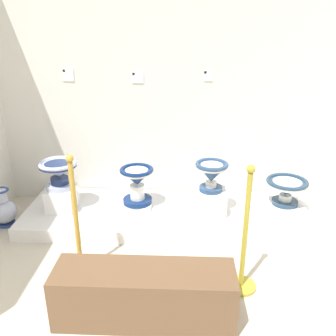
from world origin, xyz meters
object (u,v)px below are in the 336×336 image
object	(u,v)px
stanchion_post_near_left	(78,242)
museum_bench	(145,294)
antique_toilet_central_ornate	(212,173)
stanchion_post_near_right	(243,252)
info_placard_second	(137,77)
decorative_vase_corner	(4,210)
plinth_block_slender_white	(62,199)
plinth_block_central_ornate	(210,201)
antique_toilet_slender_white	(59,171)
antique_toilet_leftmost	(137,180)
info_placard_third	(208,75)
plinth_block_broad_patterned	(284,208)
info_placard_first	(68,75)
plinth_block_leftmost	(138,204)
antique_toilet_broad_patterned	(287,188)

from	to	relation	value
stanchion_post_near_left	museum_bench	bearing A→B (deg)	-39.28
antique_toilet_central_ornate	stanchion_post_near_right	size ratio (longest dim) A/B	0.32
antique_toilet_central_ornate	info_placard_second	xyz separation A→B (m)	(-0.79, 0.55, 0.86)
decorative_vase_corner	museum_bench	size ratio (longest dim) A/B	0.33
decorative_vase_corner	stanchion_post_near_right	world-z (taller)	stanchion_post_near_right
plinth_block_slender_white	plinth_block_central_ornate	world-z (taller)	plinth_block_central_ornate
stanchion_post_near_left	plinth_block_slender_white	bearing A→B (deg)	116.03
antique_toilet_slender_white	decorative_vase_corner	distance (m)	0.72
antique_toilet_slender_white	antique_toilet_leftmost	bearing A→B (deg)	6.65
info_placard_third	museum_bench	size ratio (longest dim) A/B	0.09
stanchion_post_near_right	info_placard_second	bearing A→B (deg)	122.22
antique_toilet_central_ornate	plinth_block_broad_patterned	distance (m)	0.88
plinth_block_central_ornate	museum_bench	size ratio (longest dim) A/B	0.25
info_placard_third	decorative_vase_corner	world-z (taller)	info_placard_third
info_placard_third	stanchion_post_near_right	bearing A→B (deg)	-81.74
info_placard_first	plinth_block_central_ornate	bearing A→B (deg)	-19.70
antique_toilet_slender_white	info_placard_second	xyz separation A→B (m)	(0.77, 0.55, 0.87)
stanchion_post_near_left	antique_toilet_central_ornate	bearing A→B (deg)	37.38
info_placard_third	plinth_block_central_ornate	bearing A→B (deg)	-86.11
info_placard_first	stanchion_post_near_right	size ratio (longest dim) A/B	0.13
antique_toilet_central_ornate	museum_bench	world-z (taller)	antique_toilet_central_ornate
plinth_block_leftmost	stanchion_post_near_left	xyz separation A→B (m)	(-0.37, -0.96, 0.14)
museum_bench	plinth_block_slender_white	bearing A→B (deg)	126.96
antique_toilet_slender_white	info_placard_third	distance (m)	1.85
decorative_vase_corner	antique_toilet_broad_patterned	bearing A→B (deg)	3.25
plinth_block_broad_patterned	decorative_vase_corner	size ratio (longest dim) A/B	0.96
plinth_block_central_ornate	info_placard_first	bearing A→B (deg)	160.30
antique_toilet_central_ornate	stanchion_post_near_left	xyz separation A→B (m)	(-1.14, -0.87, -0.28)
plinth_block_central_ornate	antique_toilet_broad_patterned	size ratio (longest dim) A/B	0.75
info_placard_first	plinth_block_leftmost	bearing A→B (deg)	-30.93
antique_toilet_slender_white	antique_toilet_broad_patterned	world-z (taller)	antique_toilet_slender_white
plinth_block_central_ornate	info_placard_third	size ratio (longest dim) A/B	2.82
info_placard_third	antique_toilet_leftmost	bearing A→B (deg)	-147.69
plinth_block_central_ornate	decorative_vase_corner	size ratio (longest dim) A/B	0.77
antique_toilet_central_ornate	museum_bench	size ratio (longest dim) A/B	0.26
decorative_vase_corner	museum_bench	bearing A→B (deg)	-37.71
plinth_block_slender_white	decorative_vase_corner	distance (m)	0.60
info_placard_second	stanchion_post_near_right	world-z (taller)	info_placard_second
antique_toilet_broad_patterned	info_placard_first	size ratio (longest dim) A/B	3.02
info_placard_third	stanchion_post_near_right	world-z (taller)	info_placard_third
info_placard_first	info_placard_third	bearing A→B (deg)	-0.00
antique_toilet_broad_patterned	decorative_vase_corner	bearing A→B (deg)	-176.75
antique_toilet_slender_white	plinth_block_leftmost	size ratio (longest dim) A/B	1.32
antique_toilet_central_ornate	museum_bench	bearing A→B (deg)	-111.81
plinth_block_broad_patterned	info_placard_first	bearing A→B (deg)	167.72
plinth_block_leftmost	museum_bench	distance (m)	1.46
plinth_block_slender_white	plinth_block_broad_patterned	world-z (taller)	plinth_block_slender_white
antique_toilet_leftmost	antique_toilet_central_ornate	world-z (taller)	antique_toilet_central_ornate
antique_toilet_slender_white	plinth_block_leftmost	bearing A→B (deg)	6.65
plinth_block_central_ornate	info_placard_first	distance (m)	2.03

